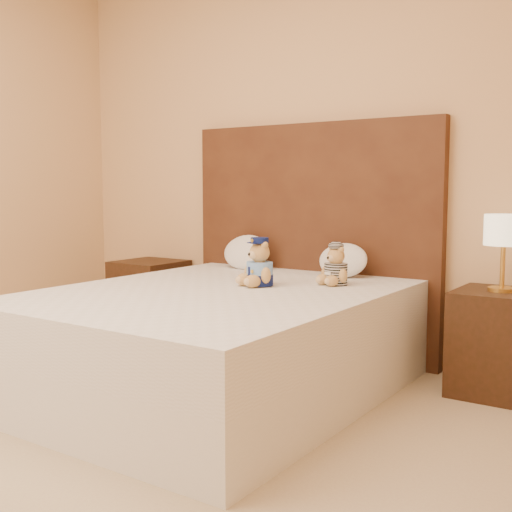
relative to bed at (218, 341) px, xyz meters
The scene contains 11 objects.
ground 1.23m from the bed, 90.00° to the right, with size 4.00×4.50×0.00m, color tan.
room_walls 1.70m from the bed, 90.00° to the right, with size 4.04×4.52×2.72m.
bed is the anchor object (origin of this frame).
headboard 1.12m from the bed, 90.00° to the left, with size 1.75×0.08×1.50m, color #4E2A17.
nightstand_left 1.48m from the bed, 147.38° to the left, with size 0.45×0.45×0.55m, color #391E12.
nightstand_right 1.48m from the bed, 32.62° to the left, with size 0.45×0.45×0.55m, color #391E12.
lamp 1.59m from the bed, 32.62° to the left, with size 0.20×0.20×0.40m.
teddy_police 0.49m from the bed, 67.59° to the left, with size 0.23×0.22×0.26m, color #BA8D48, non-canonical shape.
teddy_prisoner 0.78m from the bed, 50.22° to the left, with size 0.20×0.19×0.22m, color #BA8D48, non-canonical shape.
pillow_left 1.00m from the bed, 115.44° to the left, with size 0.35×0.22×0.24m, color white.
pillow_right 0.97m from the bed, 68.98° to the left, with size 0.32×0.20×0.22m, color white.
Camera 1 is at (2.04, -1.45, 1.08)m, focal length 45.00 mm.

